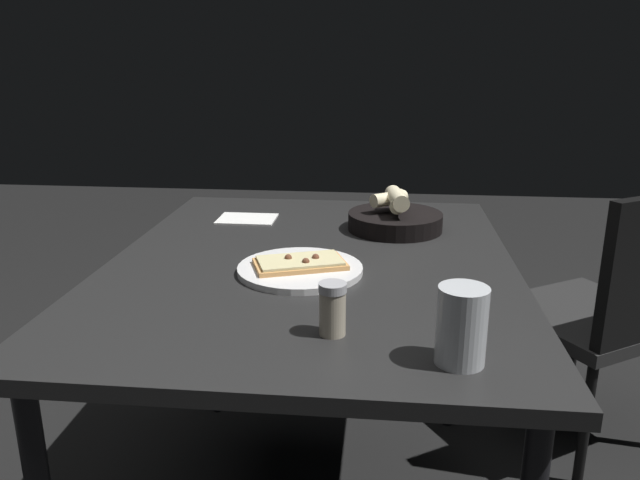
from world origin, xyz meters
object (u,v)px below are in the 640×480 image
pizza_plate (300,268)px  chair_near (613,305)px  dining_table (312,285)px  pepper_shaker (332,312)px  bread_basket (396,218)px  beer_glass (461,330)px

pizza_plate → chair_near: chair_near is taller
pizza_plate → dining_table: bearing=80.6°
pepper_shaker → bread_basket: bearing=80.0°
chair_near → beer_glass: bearing=-121.9°
pizza_plate → bread_basket: size_ratio=1.08×
dining_table → bread_basket: size_ratio=4.68×
pepper_shaker → pizza_plate: bearing=107.8°
bread_basket → beer_glass: size_ratio=2.02×
beer_glass → chair_near: beer_glass is taller
pizza_plate → chair_near: (0.86, 0.53, -0.27)m
bread_basket → beer_glass: bearing=-83.0°
dining_table → pizza_plate: 0.12m
pizza_plate → chair_near: bearing=31.7°
dining_table → beer_glass: size_ratio=9.48×
dining_table → pizza_plate: bearing=-99.4°
dining_table → beer_glass: bearing=-58.6°
pizza_plate → beer_glass: size_ratio=2.19×
bread_basket → chair_near: size_ratio=0.29×
bread_basket → pepper_shaker: bearing=-100.0°
pizza_plate → chair_near: 1.04m
pepper_shaker → chair_near: bearing=47.1°
bread_basket → chair_near: bearing=15.3°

